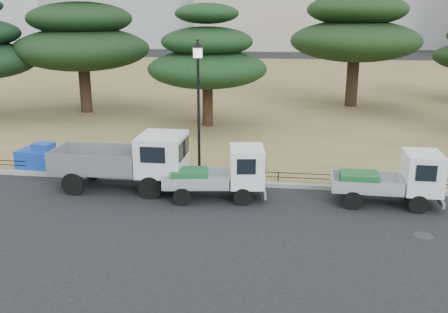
% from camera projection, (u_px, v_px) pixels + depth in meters
% --- Properties ---
extents(ground, '(220.00, 220.00, 0.00)m').
position_uv_depth(ground, '(216.00, 209.00, 16.93)').
color(ground, black).
extents(lawn, '(120.00, 56.00, 0.15)m').
position_uv_depth(lawn, '(269.00, 85.00, 46.03)').
color(lawn, olive).
rests_on(lawn, ground).
extents(curb, '(120.00, 0.25, 0.16)m').
position_uv_depth(curb, '(226.00, 182.00, 19.38)').
color(curb, gray).
rests_on(curb, ground).
extents(truck_large, '(4.95, 2.05, 2.15)m').
position_uv_depth(truck_large, '(128.00, 159.00, 18.59)').
color(truck_large, black).
rests_on(truck_large, ground).
extents(truck_kei_front, '(3.73, 2.01, 1.88)m').
position_uv_depth(truck_kei_front, '(222.00, 173.00, 17.71)').
color(truck_kei_front, black).
rests_on(truck_kei_front, ground).
extents(truck_kei_rear, '(3.62, 1.62, 1.88)m').
position_uv_depth(truck_kei_rear, '(394.00, 179.00, 17.13)').
color(truck_kei_rear, black).
rests_on(truck_kei_rear, ground).
extents(street_lamp, '(0.47, 0.47, 5.26)m').
position_uv_depth(street_lamp, '(198.00, 88.00, 18.83)').
color(street_lamp, black).
rests_on(street_lamp, lawn).
extents(pipe_fence, '(38.00, 0.04, 0.40)m').
position_uv_depth(pipe_fence, '(227.00, 172.00, 19.43)').
color(pipe_fence, black).
rests_on(pipe_fence, lawn).
extents(tarp_pile, '(1.77, 1.40, 1.08)m').
position_uv_depth(tarp_pile, '(40.00, 157.00, 21.01)').
color(tarp_pile, '#1643B1').
rests_on(tarp_pile, lawn).
extents(manhole, '(0.60, 0.60, 0.01)m').
position_uv_depth(manhole, '(424.00, 236.00, 14.89)').
color(manhole, '#2D2D30').
rests_on(manhole, ground).
extents(pine_west_near, '(8.57, 8.57, 8.57)m').
position_uv_depth(pine_west_near, '(81.00, 35.00, 31.70)').
color(pine_west_near, black).
rests_on(pine_west_near, lawn).
extents(pine_center_left, '(6.73, 6.73, 6.85)m').
position_uv_depth(pine_center_left, '(207.00, 56.00, 27.93)').
color(pine_center_left, black).
rests_on(pine_center_left, lawn).
extents(pine_center_right, '(8.80, 8.80, 9.34)m').
position_uv_depth(pine_center_right, '(356.00, 27.00, 33.78)').
color(pine_center_right, black).
rests_on(pine_center_right, lawn).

